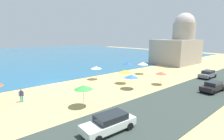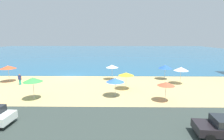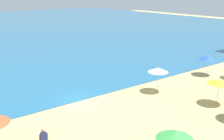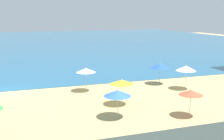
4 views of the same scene
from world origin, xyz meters
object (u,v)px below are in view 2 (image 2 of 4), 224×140
at_px(beach_umbrella_2, 8,67).
at_px(beach_umbrella_7, 126,74).
at_px(beach_umbrella_9, 115,80).
at_px(bather_2, 20,79).
at_px(beach_umbrella_5, 33,80).
at_px(beach_umbrella_8, 181,69).
at_px(beach_umbrella_6, 165,67).
at_px(beach_umbrella_0, 112,66).
at_px(beach_umbrella_4, 166,84).

bearing_deg(beach_umbrella_2, beach_umbrella_7, -11.83).
distance_m(beach_umbrella_2, beach_umbrella_9, 17.67).
bearing_deg(beach_umbrella_9, bather_2, 160.57).
distance_m(beach_umbrella_5, beach_umbrella_8, 19.88).
distance_m(beach_umbrella_2, beach_umbrella_7, 18.23).
distance_m(beach_umbrella_7, bather_2, 15.44).
height_order(beach_umbrella_2, beach_umbrella_6, beach_umbrella_2).
bearing_deg(beach_umbrella_7, beach_umbrella_0, 109.60).
bearing_deg(beach_umbrella_9, beach_umbrella_7, 63.02).
height_order(beach_umbrella_5, beach_umbrella_7, beach_umbrella_5).
height_order(beach_umbrella_8, bather_2, beach_umbrella_8).
xyz_separation_m(beach_umbrella_7, bather_2, (-15.26, 2.06, -1.17)).
relative_size(beach_umbrella_8, bather_2, 1.61).
xyz_separation_m(beach_umbrella_7, beach_umbrella_9, (-1.43, -2.81, -0.12)).
height_order(beach_umbrella_4, beach_umbrella_8, beach_umbrella_8).
height_order(beach_umbrella_2, beach_umbrella_5, beach_umbrella_2).
bearing_deg(beach_umbrella_8, beach_umbrella_4, -120.57).
xyz_separation_m(beach_umbrella_7, beach_umbrella_8, (8.22, 2.86, 0.19)).
bearing_deg(beach_umbrella_9, beach_umbrella_6, 46.31).
height_order(beach_umbrella_5, beach_umbrella_9, beach_umbrella_5).
relative_size(beach_umbrella_0, beach_umbrella_6, 1.03).
height_order(beach_umbrella_6, beach_umbrella_8, beach_umbrella_8).
distance_m(beach_umbrella_6, bather_2, 22.33).
distance_m(beach_umbrella_4, beach_umbrella_5, 14.40).
bearing_deg(beach_umbrella_0, beach_umbrella_4, -58.82).
height_order(beach_umbrella_0, beach_umbrella_5, beach_umbrella_5).
bearing_deg(beach_umbrella_8, beach_umbrella_0, 166.16).
height_order(beach_umbrella_2, beach_umbrella_7, beach_umbrella_2).
bearing_deg(beach_umbrella_0, beach_umbrella_7, -70.40).
xyz_separation_m(beach_umbrella_9, bather_2, (-13.83, 4.88, -1.05)).
distance_m(beach_umbrella_2, beach_umbrella_4, 23.25).
bearing_deg(bather_2, beach_umbrella_2, 147.05).
bearing_deg(beach_umbrella_0, beach_umbrella_2, -174.18).
distance_m(beach_umbrella_9, bather_2, 14.70).
distance_m(beach_umbrella_0, beach_umbrella_7, 5.69).
xyz_separation_m(beach_umbrella_8, beach_umbrella_9, (-9.65, -5.68, -0.31)).
bearing_deg(beach_umbrella_7, beach_umbrella_6, 40.42).
distance_m(beach_umbrella_4, beach_umbrella_7, 5.88).
xyz_separation_m(beach_umbrella_6, beach_umbrella_9, (-8.17, -8.55, -0.14)).
height_order(beach_umbrella_4, beach_umbrella_9, beach_umbrella_9).
relative_size(beach_umbrella_2, beach_umbrella_8, 1.01).
distance_m(beach_umbrella_4, beach_umbrella_6, 10.46).
xyz_separation_m(beach_umbrella_4, beach_umbrella_8, (4.26, 7.21, 0.33)).
height_order(beach_umbrella_7, beach_umbrella_8, beach_umbrella_8).
height_order(beach_umbrella_0, beach_umbrella_8, beach_umbrella_8).
relative_size(beach_umbrella_4, bather_2, 1.37).
xyz_separation_m(beach_umbrella_0, beach_umbrella_9, (0.48, -8.17, -0.26)).
relative_size(beach_umbrella_9, bather_2, 1.40).
distance_m(beach_umbrella_2, beach_umbrella_5, 10.73).
bearing_deg(beach_umbrella_4, beach_umbrella_7, 132.38).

